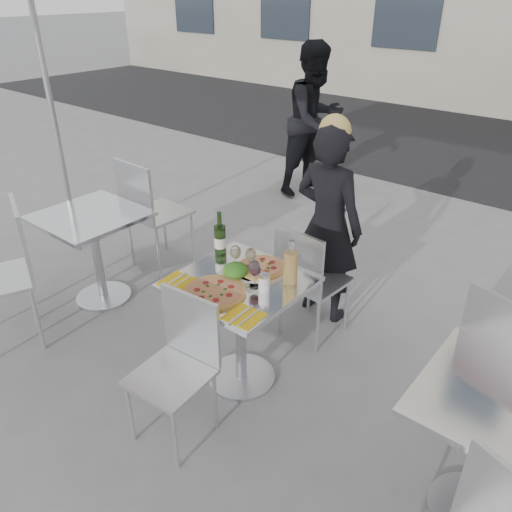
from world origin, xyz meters
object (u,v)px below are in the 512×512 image
Objects in this scene: wineglass_white_b at (251,255)px; salad_plate at (236,271)px; side_chair_lfar at (148,206)px; wine_bottle at (220,239)px; napkin_left at (178,281)px; side_chair_lnear at (8,265)px; wineglass_white_a at (235,253)px; main_table at (240,310)px; wineglass_red_a at (255,270)px; side_table_left at (94,239)px; pizza_far at (261,268)px; sugar_shaker at (264,283)px; chair_near at (180,357)px; woman_diner at (328,225)px; carafe at (291,268)px; pedestrian_a at (315,120)px; napkin_right at (244,316)px; pizza_near at (214,292)px; side_chair_rfar at (511,366)px; chair_far at (307,275)px; wineglass_red_b at (254,268)px; side_table_right at (499,436)px.

salad_plate is at bearing -105.06° from wineglass_white_b.
wine_bottle is at bearing 162.39° from side_chair_lfar.
napkin_left is (1.30, -0.84, 0.16)m from side_chair_lfar.
side_chair_lfar is 0.98× the size of side_chair_lnear.
main_table is at bearing -39.10° from wineglass_white_a.
wineglass_red_a is (0.22, -0.08, 0.00)m from wineglass_white_a.
wine_bottle is at bearing 7.71° from side_table_left.
sugar_shaker reaches higher than pizza_far.
woman_diner reaches higher than chair_near.
pedestrian_a is at bearing 121.31° from carafe.
pedestrian_a is 7.91× the size of salad_plate.
chair_near is 0.83× the size of side_chair_lnear.
side_chair_lnear is 5.11× the size of napkin_left.
woman_diner is at bearing 90.04° from wineglass_white_b.
main_table is at bearing 131.09° from napkin_right.
sugar_shaker is at bearing 46.01° from pizza_near.
napkin_left is at bearing 79.76° from woman_diner.
side_chair_rfar is at bearing 18.42° from sugar_shaker.
pizza_far is (-0.04, -0.46, 0.24)m from chair_far.
wineglass_white_a reaches higher than napkin_left.
side_chair_lfar is at bearing 152.88° from pizza_near.
pedestrian_a reaches higher than chair_near.
chair_near is 5.39× the size of wineglass_red_b.
wine_bottle reaches higher than napkin_left.
woman_diner reaches higher than side_chair_lfar.
wineglass_red_a is (-0.07, 0.00, 0.06)m from sugar_shaker.
napkin_left and napkin_right have the same top height.
main_table is at bearing -98.00° from pizza_far.
wine_bottle is at bearing 160.41° from wineglass_red_b.
pedestrian_a is at bearing 112.86° from wine_bottle.
carafe is 0.28m from wineglass_white_b.
chair_far is 1.38m from side_chair_rfar.
wine_bottle is at bearing 174.86° from side_table_right.
wineglass_red_b is (0.03, -0.61, 0.34)m from chair_far.
side_chair_lnear is at bearing -156.46° from wineglass_red_b.
pedestrian_a reaches higher than sugar_shaker.
wineglass_red_b reaches higher than salad_plate.
chair_near reaches higher than side_table_left.
pizza_near is 1.61× the size of salad_plate.
chair_far is 0.63m from carafe.
sugar_shaker is 0.09m from wineglass_red_a.
side_chair_lnear reaches higher than side_chair_rfar.
sugar_shaker is (0.20, -0.98, 0.06)m from woman_diner.
wineglass_red_a is at bearing 58.10° from pizza_near.
side_table_right is at bearing 12.99° from chair_near.
carafe is (0.24, -0.03, 0.10)m from pizza_far.
pizza_far is at bearing 115.04° from wineglass_red_b.
wineglass_red_a is at bearing -62.49° from pizza_far.
sugar_shaker reaches higher than napkin_right.
side_table_right is at bearing 1.42° from napkin_left.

